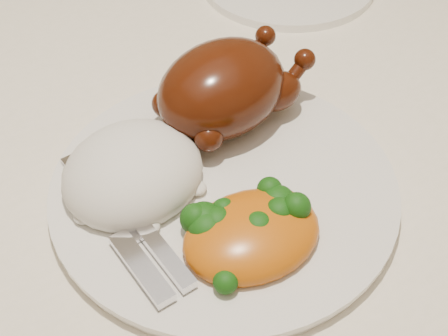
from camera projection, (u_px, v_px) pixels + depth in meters
dining_table at (60, 247)px, 0.65m from camera, size 1.60×0.90×0.76m
tablecloth at (46, 201)px, 0.60m from camera, size 1.73×1.03×0.18m
dinner_plate at (224, 189)px, 0.56m from camera, size 0.36×0.36×0.01m
roast_chicken at (225, 87)px, 0.59m from camera, size 0.17×0.13×0.09m
rice_mound at (133, 173)px, 0.55m from camera, size 0.16×0.15×0.07m
mac_and_cheese at (250, 228)px, 0.51m from camera, size 0.12×0.10×0.05m
cutlery at (137, 238)px, 0.51m from camera, size 0.04×0.19×0.01m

